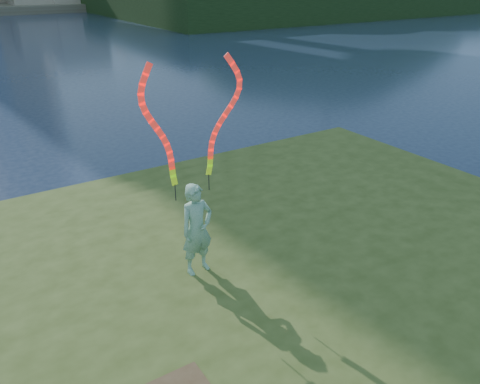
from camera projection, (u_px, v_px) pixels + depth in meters
ground at (182, 322)px, 8.43m from camera, size 320.00×320.00×0.00m
wooded_hill at (333, 8)px, 83.20m from camera, size 78.00×50.00×63.00m
woman_with_ribbons at (195, 200)px, 7.96m from camera, size 2.07×0.48×4.08m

